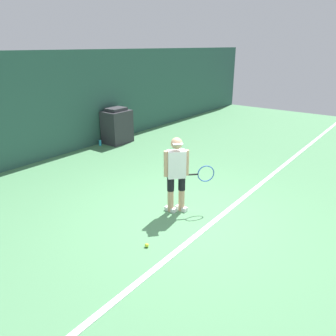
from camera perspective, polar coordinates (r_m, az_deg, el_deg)
ground_plane at (r=6.38m, az=2.85°, el=-8.47°), size 24.00×24.00×0.00m
back_wall at (r=9.60m, az=-23.46°, el=9.31°), size 24.00×0.10×2.97m
court_baseline at (r=6.12m, az=7.18°, el=-9.89°), size 21.60×0.10×0.01m
tennis_player at (r=6.25m, az=1.61°, el=-0.69°), size 0.75×0.72×1.51m
tennis_ball at (r=5.51m, az=-3.72°, el=-13.27°), size 0.07×0.07×0.07m
covered_chair at (r=11.11m, az=-8.86°, el=7.22°), size 0.89×0.67×1.17m
water_bottle at (r=10.97m, az=-11.74°, el=4.35°), size 0.09×0.09×0.22m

